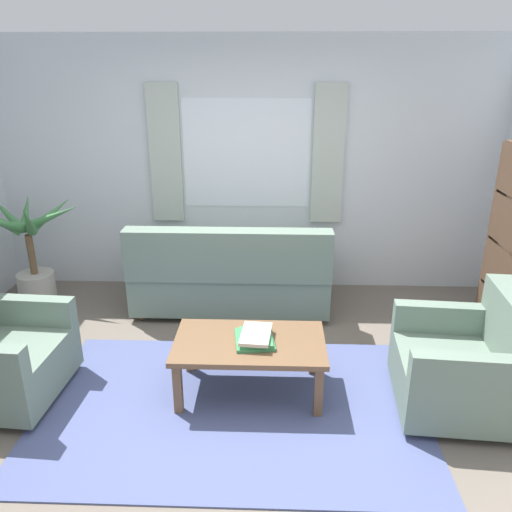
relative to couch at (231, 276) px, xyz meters
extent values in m
plane|color=#6B6056|center=(0.13, -1.55, -0.37)|extent=(6.24, 6.24, 0.00)
cube|color=silver|center=(0.13, 0.71, 0.93)|extent=(5.32, 0.12, 2.60)
cube|color=white|center=(0.13, 0.65, 1.08)|extent=(1.30, 0.01, 1.10)
cube|color=#B2BCB2|center=(-0.70, 0.62, 1.08)|extent=(0.32, 0.06, 1.40)
cube|color=#B2BCB2|center=(0.96, 0.62, 1.08)|extent=(0.32, 0.06, 1.40)
cube|color=#4C5684|center=(0.13, -1.55, -0.36)|extent=(2.75, 1.79, 0.01)
cube|color=slate|center=(0.00, 0.07, -0.12)|extent=(1.90, 0.80, 0.38)
cube|color=slate|center=(0.00, -0.25, 0.31)|extent=(1.90, 0.20, 0.48)
cube|color=slate|center=(0.87, 0.07, 0.19)|extent=(0.16, 0.80, 0.24)
cube|color=slate|center=(-0.87, 0.07, 0.19)|extent=(0.16, 0.80, 0.24)
cylinder|color=brown|center=(0.85, 0.37, -0.34)|extent=(0.06, 0.06, 0.06)
cylinder|color=brown|center=(-0.85, 0.37, -0.34)|extent=(0.06, 0.06, 0.06)
cylinder|color=brown|center=(0.85, -0.23, -0.34)|extent=(0.06, 0.06, 0.06)
cylinder|color=brown|center=(-0.85, -0.23, -0.34)|extent=(0.06, 0.06, 0.06)
cube|color=slate|center=(-1.54, -1.47, -0.13)|extent=(0.85, 0.89, 0.36)
cube|color=slate|center=(-1.52, -1.11, 0.16)|extent=(0.81, 0.17, 0.22)
cylinder|color=brown|center=(-1.24, -1.83, -0.34)|extent=(0.05, 0.05, 0.06)
cylinder|color=brown|center=(-1.20, -1.15, -0.34)|extent=(0.05, 0.05, 0.06)
cube|color=slate|center=(1.71, -1.48, -0.13)|extent=(0.86, 0.90, 0.36)
cube|color=slate|center=(1.74, -1.12, 0.16)|extent=(0.81, 0.18, 0.22)
cube|color=slate|center=(1.68, -1.84, 0.16)|extent=(0.81, 0.18, 0.22)
cylinder|color=brown|center=(1.42, -1.12, -0.34)|extent=(0.05, 0.05, 0.06)
cylinder|color=brown|center=(1.37, -1.80, -0.34)|extent=(0.05, 0.05, 0.06)
cylinder|color=brown|center=(2.05, -1.17, -0.34)|extent=(0.05, 0.05, 0.06)
cube|color=brown|center=(0.25, -1.36, 0.05)|extent=(1.10, 0.64, 0.04)
cube|color=brown|center=(-0.24, -1.62, -0.17)|extent=(0.06, 0.06, 0.40)
cube|color=brown|center=(0.74, -1.62, -0.17)|extent=(0.06, 0.06, 0.40)
cube|color=brown|center=(-0.24, -1.10, -0.17)|extent=(0.06, 0.06, 0.40)
cube|color=brown|center=(0.74, -1.10, -0.17)|extent=(0.06, 0.06, 0.40)
cube|color=#387F4C|center=(0.29, -1.36, 0.08)|extent=(0.31, 0.36, 0.02)
cube|color=#387F4C|center=(0.30, -1.37, 0.11)|extent=(0.26, 0.31, 0.02)
cube|color=beige|center=(0.30, -1.37, 0.13)|extent=(0.24, 0.34, 0.03)
cylinder|color=#B7B2A8|center=(-2.01, 0.11, -0.21)|extent=(0.37, 0.37, 0.32)
cylinder|color=brown|center=(-2.01, 0.11, 0.16)|extent=(0.07, 0.07, 0.41)
cone|color=#47894C|center=(-1.72, 0.07, 0.57)|extent=(0.60, 0.20, 0.33)
cone|color=#47894C|center=(-1.83, 0.27, 0.54)|extent=(0.39, 0.42, 0.34)
cone|color=#47894C|center=(-2.11, 0.33, 0.53)|extent=(0.24, 0.47, 0.36)
cone|color=#47894C|center=(-2.26, 0.23, 0.56)|extent=(0.50, 0.34, 0.38)
cone|color=#47894C|center=(-1.84, -0.19, 0.60)|extent=(0.34, 0.59, 0.49)
cube|color=brown|center=(2.51, -0.13, 0.48)|extent=(0.30, 0.04, 1.70)
cube|color=brown|center=(2.37, -0.58, 0.48)|extent=(0.02, 0.90, 1.70)
cube|color=brown|center=(2.51, -0.58, -0.36)|extent=(0.30, 0.86, 0.02)
camera|label=1|loc=(0.41, -4.60, 1.97)|focal=35.84mm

